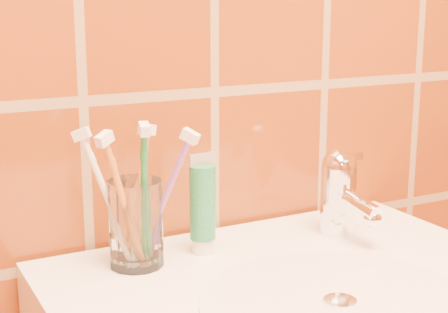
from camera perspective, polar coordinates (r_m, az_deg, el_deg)
glass_tumbler at (r=0.83m, az=-7.36°, el=-5.54°), size 0.07×0.07×0.11m
toothpaste_tube at (r=0.86m, az=-1.80°, el=-4.20°), size 0.04×0.03×0.13m
faucet at (r=0.94m, az=9.66°, el=-2.71°), size 0.05×0.11×0.12m
toothbrush_0 at (r=0.84m, az=-7.03°, el=-3.17°), size 0.07×0.07×0.18m
toothbrush_1 at (r=0.82m, az=-9.58°, el=-3.57°), size 0.14×0.13×0.19m
toothbrush_2 at (r=0.81m, az=-6.66°, el=-3.39°), size 0.05×0.09×0.20m
toothbrush_3 at (r=0.81m, az=-4.98°, el=-3.59°), size 0.14×0.16×0.20m
toothbrush_4 at (r=0.80m, az=-8.28°, el=-3.90°), size 0.13×0.12×0.19m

